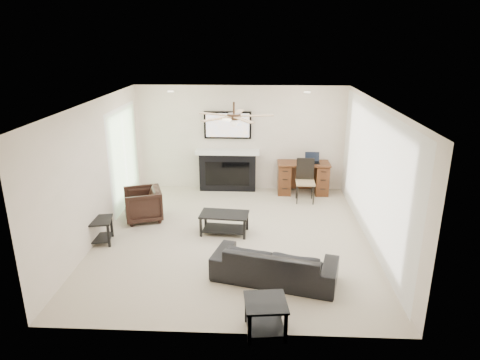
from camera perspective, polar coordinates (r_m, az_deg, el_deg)
The scene contains 10 objects.
room_shell at distance 7.56m, azimuth 0.61°, elevation 4.21°, with size 5.50×5.54×2.52m.
sofa at distance 6.67m, azimuth 4.63°, elevation -11.02°, with size 1.88×0.74×0.55m, color black.
armchair at distance 8.89m, azimuth -12.81°, elevation -3.21°, with size 0.71×0.73×0.66m, color black.
coffee_table at distance 8.15m, azimuth -2.09°, elevation -5.80°, with size 0.90×0.50×0.40m, color black.
end_table_near at distance 5.64m, azimuth 3.41°, elevation -17.73°, with size 0.52×0.52×0.45m, color black.
end_table_left at distance 8.19m, azimuth -18.39°, elevation -6.48°, with size 0.50×0.50×0.45m, color black.
fireplace_unit at distance 10.19m, azimuth -1.68°, elevation 3.76°, with size 1.52×0.34×1.91m, color black.
desk at distance 10.24m, azimuth 8.38°, elevation 0.27°, with size 1.22×0.56×0.76m, color #401D10.
desk_chair at distance 9.69m, azimuth 8.71°, elevation -0.16°, with size 0.42×0.44×0.97m, color black.
laptop at distance 10.10m, azimuth 9.65°, elevation 2.89°, with size 0.33×0.24×0.23m, color black.
Camera 1 is at (0.45, -7.24, 3.56)m, focal length 32.00 mm.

